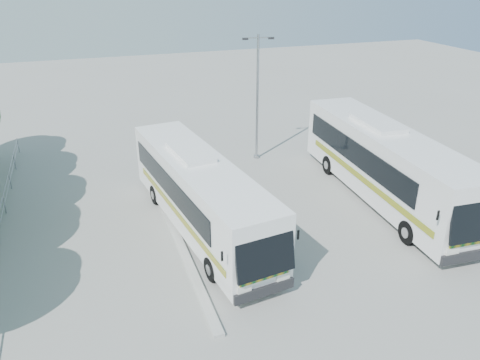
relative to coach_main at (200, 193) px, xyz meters
name	(u,v)px	position (x,y,z in m)	size (l,w,h in m)	color
ground	(229,238)	(1.00, -1.27, -1.90)	(100.00, 100.00, 0.00)	gray
kerb_divider	(171,224)	(-1.30, 0.73, -1.82)	(0.40, 16.00, 0.15)	#B2B2AD
coach_main	(200,193)	(0.00, 0.00, 0.00)	(4.12, 12.69, 3.46)	white
coach_adjacent	(385,163)	(9.99, -0.11, 0.18)	(3.57, 13.79, 3.79)	silver
lamppost	(257,93)	(5.73, 7.52, 2.42)	(1.91, 0.44, 7.82)	#989BA0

